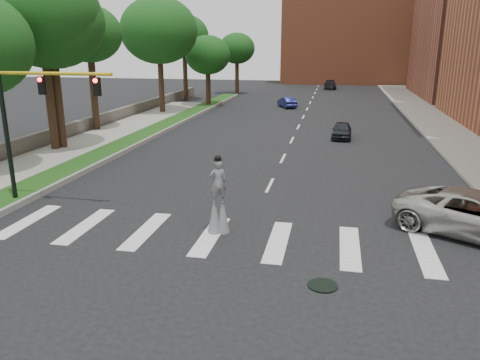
# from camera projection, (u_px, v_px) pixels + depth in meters

# --- Properties ---
(ground_plane) EXTENTS (160.00, 160.00, 0.00)m
(ground_plane) POSITION_uv_depth(u_px,v_px,m) (238.00, 250.00, 16.45)
(ground_plane) COLOR black
(ground_plane) RESTS_ON ground
(grass_median) EXTENTS (2.00, 60.00, 0.25)m
(grass_median) POSITION_uv_depth(u_px,v_px,m) (148.00, 133.00, 37.43)
(grass_median) COLOR #184012
(grass_median) RESTS_ON ground
(median_curb) EXTENTS (0.20, 60.00, 0.28)m
(median_curb) POSITION_uv_depth(u_px,v_px,m) (161.00, 133.00, 37.22)
(median_curb) COLOR gray
(median_curb) RESTS_ON ground
(sidewalk_left) EXTENTS (4.00, 60.00, 0.18)m
(sidewalk_left) POSITION_uv_depth(u_px,v_px,m) (40.00, 161.00, 28.60)
(sidewalk_left) COLOR gray
(sidewalk_left) RESTS_ON ground
(sidewalk_right) EXTENTS (5.00, 90.00, 0.18)m
(sidewalk_right) POSITION_uv_depth(u_px,v_px,m) (453.00, 133.00, 37.55)
(sidewalk_right) COLOR gray
(sidewalk_right) RESTS_ON ground
(stone_wall) EXTENTS (0.50, 56.00, 1.10)m
(stone_wall) POSITION_uv_depth(u_px,v_px,m) (97.00, 122.00, 40.24)
(stone_wall) COLOR #56514A
(stone_wall) RESTS_ON ground
(manhole) EXTENTS (0.90, 0.90, 0.04)m
(manhole) POSITION_uv_depth(u_px,v_px,m) (323.00, 285.00, 13.98)
(manhole) COLOR black
(manhole) RESTS_ON ground
(building_backdrop) EXTENTS (26.00, 14.00, 18.00)m
(building_backdrop) POSITION_uv_depth(u_px,v_px,m) (356.00, 33.00, 86.17)
(building_backdrop) COLOR #B25A38
(building_backdrop) RESTS_ON ground
(traffic_signal) EXTENTS (5.30, 0.23, 6.20)m
(traffic_signal) POSITION_uv_depth(u_px,v_px,m) (29.00, 113.00, 19.98)
(traffic_signal) COLOR black
(traffic_signal) RESTS_ON ground
(stilt_performer) EXTENTS (0.81, 0.65, 3.05)m
(stilt_performer) POSITION_uv_depth(u_px,v_px,m) (218.00, 203.00, 17.65)
(stilt_performer) COLOR black
(stilt_performer) RESTS_ON ground
(suv_crossing) EXTENTS (6.59, 5.30, 1.67)m
(suv_crossing) POSITION_uv_depth(u_px,v_px,m) (479.00, 215.00, 17.40)
(suv_crossing) COLOR #AEACA5
(suv_crossing) RESTS_ON ground
(car_near) EXTENTS (1.59, 3.68, 1.24)m
(car_near) POSITION_uv_depth(u_px,v_px,m) (342.00, 130.00, 35.85)
(car_near) COLOR black
(car_near) RESTS_ON ground
(car_mid) EXTENTS (2.66, 3.81, 1.19)m
(car_mid) POSITION_uv_depth(u_px,v_px,m) (287.00, 102.00, 53.32)
(car_mid) COLOR navy
(car_mid) RESTS_ON ground
(car_far) EXTENTS (2.07, 4.73, 1.35)m
(car_far) POSITION_uv_depth(u_px,v_px,m) (330.00, 85.00, 75.10)
(car_far) COLOR black
(car_far) RESTS_ON ground
(tree_2) EXTENTS (7.38, 7.38, 12.05)m
(tree_2) POSITION_uv_depth(u_px,v_px,m) (40.00, 12.00, 29.25)
(tree_2) COLOR black
(tree_2) RESTS_ON ground
(tree_3) EXTENTS (5.22, 5.22, 9.98)m
(tree_3) POSITION_uv_depth(u_px,v_px,m) (89.00, 35.00, 36.79)
(tree_3) COLOR black
(tree_3) RESTS_ON ground
(tree_4) EXTENTS (7.75, 7.75, 11.58)m
(tree_4) POSITION_uv_depth(u_px,v_px,m) (159.00, 31.00, 46.73)
(tree_4) COLOR black
(tree_4) RESTS_ON ground
(tree_5) EXTENTS (6.11, 6.11, 10.57)m
(tree_5) POSITION_uv_depth(u_px,v_px,m) (184.00, 36.00, 58.01)
(tree_5) COLOR black
(tree_5) RESTS_ON ground
(tree_6) EXTENTS (5.13, 5.13, 7.97)m
(tree_6) POSITION_uv_depth(u_px,v_px,m) (208.00, 55.00, 52.85)
(tree_6) COLOR black
(tree_6) RESTS_ON ground
(tree_7) EXTENTS (5.08, 5.08, 8.55)m
(tree_7) POSITION_uv_depth(u_px,v_px,m) (237.00, 49.00, 66.22)
(tree_7) COLOR black
(tree_7) RESTS_ON ground
(tree_8) EXTENTS (6.91, 6.91, 11.26)m
(tree_8) POSITION_uv_depth(u_px,v_px,m) (50.00, 23.00, 29.91)
(tree_8) COLOR black
(tree_8) RESTS_ON ground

